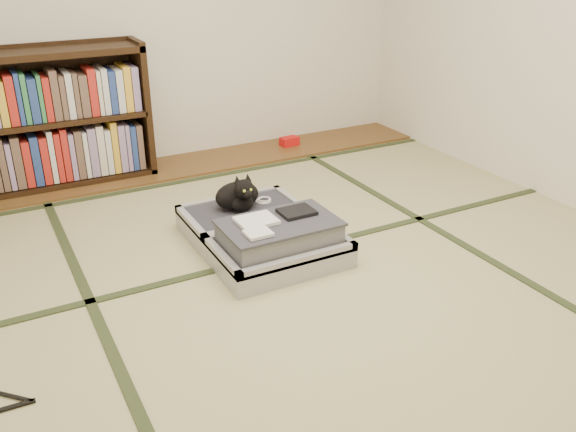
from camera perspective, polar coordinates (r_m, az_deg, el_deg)
name	(u,v)px	position (r m, az deg, el deg)	size (l,w,h in m)	color
floor	(312,289)	(3.05, 2.28, -6.88)	(4.50, 4.50, 0.00)	#C5BA83
wood_strip	(180,166)	(4.72, -10.05, 4.62)	(4.00, 0.50, 0.02)	brown
red_item	(289,141)	(5.08, 0.13, 7.01)	(0.15, 0.09, 0.07)	red
tatami_borders	(268,248)	(3.43, -1.87, -3.01)	(4.00, 4.50, 0.01)	#2D381E
bookcase	(35,124)	(4.47, -22.59, 7.94)	(1.51, 0.35, 0.97)	black
suitcase	(264,234)	(3.38, -2.26, -1.72)	(0.69, 0.92, 0.27)	#A4A3A8
cat	(239,195)	(3.56, -4.62, 1.93)	(0.31, 0.31, 0.25)	black
cable_coil	(264,200)	(3.70, -2.28, 1.48)	(0.10, 0.10, 0.02)	white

